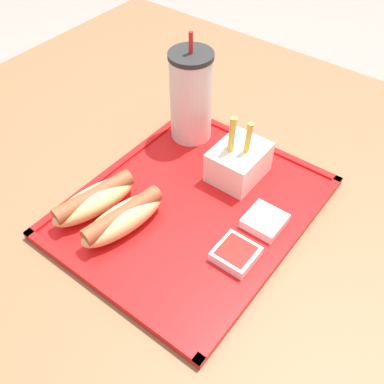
% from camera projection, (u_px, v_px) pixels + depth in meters
% --- Properties ---
extents(dining_table, '(1.17, 1.18, 0.77)m').
position_uv_depth(dining_table, '(172.00, 339.00, 0.96)').
color(dining_table, brown).
rests_on(dining_table, ground_plane).
extents(food_tray, '(0.39, 0.32, 0.01)m').
position_uv_depth(food_tray, '(192.00, 207.00, 0.70)').
color(food_tray, red).
rests_on(food_tray, dining_table).
extents(soda_cup, '(0.07, 0.07, 0.20)m').
position_uv_depth(soda_cup, '(191.00, 96.00, 0.76)').
color(soda_cup, silver).
rests_on(soda_cup, food_tray).
extents(hot_dog_far, '(0.15, 0.07, 0.04)m').
position_uv_depth(hot_dog_far, '(95.00, 200.00, 0.67)').
color(hot_dog_far, '#DBB270').
rests_on(hot_dog_far, food_tray).
extents(hot_dog_near, '(0.15, 0.07, 0.04)m').
position_uv_depth(hot_dog_near, '(123.00, 218.00, 0.64)').
color(hot_dog_near, '#DBB270').
rests_on(hot_dog_near, food_tray).
extents(fries_carton, '(0.09, 0.07, 0.12)m').
position_uv_depth(fries_carton, '(238.00, 161.00, 0.72)').
color(fries_carton, silver).
rests_on(fries_carton, food_tray).
extents(sauce_cup_mayo, '(0.05, 0.05, 0.02)m').
position_uv_depth(sauce_cup_mayo, '(265.00, 221.00, 0.66)').
color(sauce_cup_mayo, silver).
rests_on(sauce_cup_mayo, food_tray).
extents(sauce_cup_ketchup, '(0.05, 0.05, 0.02)m').
position_uv_depth(sauce_cup_ketchup, '(236.00, 254.00, 0.62)').
color(sauce_cup_ketchup, silver).
rests_on(sauce_cup_ketchup, food_tray).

